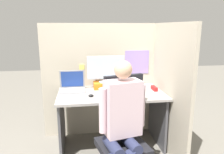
{
  "coord_description": "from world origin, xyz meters",
  "views": [
    {
      "loc": [
        -0.38,
        -2.31,
        1.59
      ],
      "look_at": [
        -0.02,
        0.19,
        1.01
      ],
      "focal_mm": 35.0,
      "sensor_mm": 36.0,
      "label": 1
    }
  ],
  "objects_px": {
    "paper_box": "(106,85)",
    "office_chair": "(123,130)",
    "stapler": "(154,88)",
    "person": "(122,119)",
    "laptop": "(72,87)",
    "monitor": "(106,69)",
    "carrot_toy": "(140,94)",
    "coffee_mug": "(128,84)"
  },
  "relations": [
    {
      "from": "stapler",
      "to": "laptop",
      "type": "bearing_deg",
      "value": 173.26
    },
    {
      "from": "monitor",
      "to": "paper_box",
      "type": "bearing_deg",
      "value": -90.0
    },
    {
      "from": "carrot_toy",
      "to": "coffee_mug",
      "type": "relative_size",
      "value": 1.84
    },
    {
      "from": "monitor",
      "to": "coffee_mug",
      "type": "distance_m",
      "value": 0.38
    },
    {
      "from": "paper_box",
      "to": "office_chair",
      "type": "xyz_separation_m",
      "value": [
        0.07,
        -0.85,
        -0.26
      ]
    },
    {
      "from": "stapler",
      "to": "person",
      "type": "distance_m",
      "value": 1.01
    },
    {
      "from": "monitor",
      "to": "laptop",
      "type": "distance_m",
      "value": 0.51
    },
    {
      "from": "paper_box",
      "to": "coffee_mug",
      "type": "relative_size",
      "value": 3.87
    },
    {
      "from": "laptop",
      "to": "carrot_toy",
      "type": "xyz_separation_m",
      "value": [
        0.82,
        -0.36,
        -0.03
      ]
    },
    {
      "from": "paper_box",
      "to": "monitor",
      "type": "distance_m",
      "value": 0.23
    },
    {
      "from": "monitor",
      "to": "stapler",
      "type": "relative_size",
      "value": 3.21
    },
    {
      "from": "carrot_toy",
      "to": "person",
      "type": "distance_m",
      "value": 0.68
    },
    {
      "from": "stapler",
      "to": "carrot_toy",
      "type": "distance_m",
      "value": 0.35
    },
    {
      "from": "monitor",
      "to": "office_chair",
      "type": "xyz_separation_m",
      "value": [
        0.07,
        -0.85,
        -0.49
      ]
    },
    {
      "from": "coffee_mug",
      "to": "office_chair",
      "type": "bearing_deg",
      "value": -105.41
    },
    {
      "from": "paper_box",
      "to": "person",
      "type": "xyz_separation_m",
      "value": [
        0.04,
        -1.01,
        -0.06
      ]
    },
    {
      "from": "stapler",
      "to": "coffee_mug",
      "type": "bearing_deg",
      "value": 148.93
    },
    {
      "from": "monitor",
      "to": "carrot_toy",
      "type": "relative_size",
      "value": 3.16
    },
    {
      "from": "paper_box",
      "to": "stapler",
      "type": "xyz_separation_m",
      "value": [
        0.63,
        -0.2,
        -0.02
      ]
    },
    {
      "from": "monitor",
      "to": "laptop",
      "type": "relative_size",
      "value": 1.54
    },
    {
      "from": "stapler",
      "to": "coffee_mug",
      "type": "xyz_separation_m",
      "value": [
        -0.32,
        0.19,
        0.02
      ]
    },
    {
      "from": "paper_box",
      "to": "stapler",
      "type": "relative_size",
      "value": 2.13
    },
    {
      "from": "carrot_toy",
      "to": "paper_box",
      "type": "bearing_deg",
      "value": 130.78
    },
    {
      "from": "person",
      "to": "paper_box",
      "type": "bearing_deg",
      "value": 92.08
    },
    {
      "from": "paper_box",
      "to": "laptop",
      "type": "distance_m",
      "value": 0.46
    },
    {
      "from": "paper_box",
      "to": "coffee_mug",
      "type": "xyz_separation_m",
      "value": [
        0.31,
        -0.0,
        0.0
      ]
    },
    {
      "from": "coffee_mug",
      "to": "carrot_toy",
      "type": "bearing_deg",
      "value": -82.16
    },
    {
      "from": "monitor",
      "to": "office_chair",
      "type": "relative_size",
      "value": 0.47
    },
    {
      "from": "laptop",
      "to": "carrot_toy",
      "type": "height_order",
      "value": "laptop"
    },
    {
      "from": "monitor",
      "to": "laptop",
      "type": "bearing_deg",
      "value": -171.17
    },
    {
      "from": "office_chair",
      "to": "monitor",
      "type": "bearing_deg",
      "value": 94.93
    },
    {
      "from": "paper_box",
      "to": "stapler",
      "type": "height_order",
      "value": "paper_box"
    },
    {
      "from": "laptop",
      "to": "person",
      "type": "relative_size",
      "value": 0.26
    },
    {
      "from": "carrot_toy",
      "to": "stapler",
      "type": "bearing_deg",
      "value": 40.54
    },
    {
      "from": "office_chair",
      "to": "coffee_mug",
      "type": "height_order",
      "value": "office_chair"
    },
    {
      "from": "laptop",
      "to": "stapler",
      "type": "height_order",
      "value": "laptop"
    },
    {
      "from": "stapler",
      "to": "monitor",
      "type": "bearing_deg",
      "value": 162.42
    },
    {
      "from": "office_chair",
      "to": "person",
      "type": "bearing_deg",
      "value": -102.82
    },
    {
      "from": "carrot_toy",
      "to": "office_chair",
      "type": "relative_size",
      "value": 0.15
    },
    {
      "from": "laptop",
      "to": "office_chair",
      "type": "distance_m",
      "value": 0.99
    },
    {
      "from": "person",
      "to": "coffee_mug",
      "type": "xyz_separation_m",
      "value": [
        0.27,
        1.01,
        0.07
      ]
    },
    {
      "from": "laptop",
      "to": "coffee_mug",
      "type": "bearing_deg",
      "value": 4.94
    }
  ]
}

